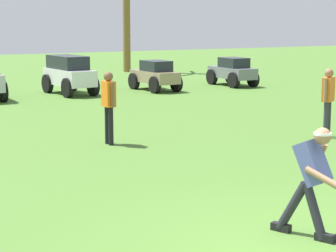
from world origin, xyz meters
name	(u,v)px	position (x,y,z in m)	size (l,w,h in m)	color
ground_plane	(314,251)	(0.00, 0.00, 0.00)	(80.00, 80.00, 0.00)	#4A752D
frisbee_thrower	(312,176)	(0.25, 0.39, 0.79)	(0.52, 1.13, 1.41)	#23232D
teammate_near_sideline	(328,96)	(4.99, 5.60, 0.94)	(0.46, 0.35, 1.56)	#33333D
teammate_midfield	(109,101)	(0.28, 7.08, 0.94)	(0.21, 0.49, 1.56)	black
parked_car_slot_d	(69,74)	(2.45, 16.08, 0.72)	(1.39, 2.49, 1.34)	silver
parked_car_slot_e	(155,75)	(5.61, 15.71, 0.56)	(1.24, 2.26, 1.10)	#998466
parked_car_slot_f	(233,71)	(9.02, 15.81, 0.56)	(1.13, 2.22, 1.10)	slate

